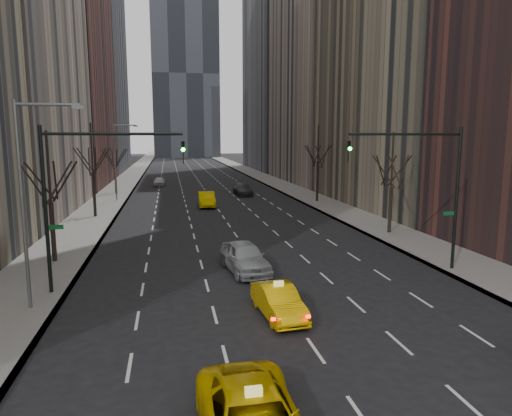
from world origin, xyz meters
TOP-DOWN VIEW (x-y plane):
  - ground at (0.00, 0.00)m, footprint 400.00×400.00m
  - sidewalk_left at (-12.25, 70.00)m, footprint 4.50×320.00m
  - sidewalk_right at (12.25, 70.00)m, footprint 4.50×320.00m
  - bld_left_far at (-21.50, 66.00)m, footprint 14.00×28.00m
  - bld_left_deep at (-21.50, 96.00)m, footprint 14.00×30.00m
  - bld_right_far at (21.50, 64.00)m, footprint 14.00×28.00m
  - bld_right_deep at (21.50, 95.00)m, footprint 14.00×30.00m
  - tree_lw_b at (-12.00, 18.00)m, footprint 3.36×3.50m
  - tree_lw_c at (-12.00, 34.00)m, footprint 3.36×3.50m
  - tree_lw_d at (-12.00, 52.00)m, footprint 3.36×3.50m
  - tree_rw_b at (12.00, 22.00)m, footprint 3.36×3.50m
  - tree_rw_c at (12.00, 40.00)m, footprint 3.36×3.50m
  - traffic_mast_left at (-9.11, 12.00)m, footprint 6.69×0.39m
  - traffic_mast_right at (9.11, 12.00)m, footprint 6.69×0.39m
  - streetlight_near at (-10.84, 10.00)m, footprint 2.83×0.22m
  - streetlight_far at (-10.84, 45.00)m, footprint 2.83×0.22m
  - taxi_sedan at (-0.57, 7.34)m, footprint 1.78×4.17m
  - silver_sedan_ahead at (-0.91, 14.07)m, footprint 2.67×5.25m
  - far_taxi at (-1.03, 39.00)m, footprint 1.83×4.97m
  - far_suv_grey at (4.48, 48.14)m, footprint 2.23×5.18m
  - far_car_white at (-6.55, 61.85)m, footprint 1.95×4.14m

SIDE VIEW (x-z plane):
  - ground at x=0.00m, z-range 0.00..0.00m
  - sidewalk_left at x=-12.25m, z-range 0.00..0.15m
  - sidewalk_right at x=12.25m, z-range 0.00..0.15m
  - taxi_sedan at x=-0.57m, z-range 0.00..1.34m
  - far_car_white at x=-6.55m, z-range 0.00..1.37m
  - far_suv_grey at x=4.48m, z-range 0.00..1.49m
  - far_taxi at x=-1.03m, z-range 0.00..1.62m
  - silver_sedan_ahead at x=-0.91m, z-range 0.00..1.71m
  - tree_lw_d at x=-12.00m, z-range -0.12..7.24m
  - tree_lw_b at x=-12.00m, z-range -0.19..7.63m
  - tree_rw_b at x=12.00m, z-range -0.19..7.63m
  - tree_lw_c at x=-12.00m, z-range -0.33..8.41m
  - tree_rw_c at x=12.00m, z-range -0.33..8.41m
  - traffic_mast_left at x=-9.11m, z-range 1.49..9.49m
  - traffic_mast_right at x=9.11m, z-range 1.49..9.49m
  - streetlight_near at x=-10.84m, z-range 1.12..10.12m
  - streetlight_far at x=-10.84m, z-range 1.12..10.12m
  - bld_left_far at x=-21.50m, z-range 0.00..44.00m
  - bld_right_far at x=21.50m, z-range 0.00..50.00m
  - bld_right_deep at x=21.50m, z-range 0.00..58.00m
  - bld_left_deep at x=-21.50m, z-range 0.00..60.00m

